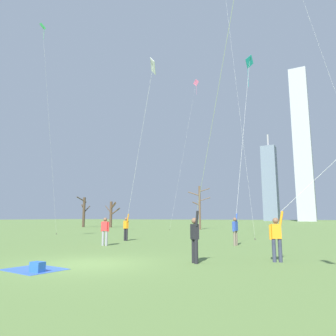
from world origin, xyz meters
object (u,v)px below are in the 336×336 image
(kite_flyer_midfield_center_red, at_px, (203,188))
(distant_kite_drifting_left_green, at_px, (45,64))
(bare_tree_center, at_px, (199,206))
(bare_tree_leftmost, at_px, (111,213))
(distant_kite_high_overhead_pink, at_px, (193,98))
(kite_flyer_midfield_left_teal, at_px, (238,194))
(kite_flyer_midfield_right_white, at_px, (130,202))
(bare_tree_rightmost, at_px, (84,211))
(bystander_strolling_midfield, at_px, (105,230))
(picnic_spot, at_px, (36,268))

(kite_flyer_midfield_center_red, distance_m, distant_kite_drifting_left_green, 23.33)
(bare_tree_center, xyz_separation_m, bare_tree_leftmost, (-16.05, 1.23, -0.89))
(distant_kite_high_overhead_pink, bearing_deg, distant_kite_drifting_left_green, -106.56)
(bare_tree_center, relative_size, bare_tree_leftmost, 1.40)
(bare_tree_center, bearing_deg, kite_flyer_midfield_left_teal, -61.88)
(kite_flyer_midfield_right_white, distance_m, distant_kite_drifting_left_green, 15.23)
(kite_flyer_midfield_center_red, distance_m, bare_tree_leftmost, 42.68)
(kite_flyer_midfield_center_red, relative_size, bare_tree_rightmost, 2.42)
(kite_flyer_midfield_left_teal, distance_m, bare_tree_leftmost, 34.73)
(bystander_strolling_midfield, bearing_deg, kite_flyer_midfield_center_red, -33.13)
(bare_tree_center, distance_m, bare_tree_leftmost, 16.12)
(bare_tree_leftmost, bearing_deg, kite_flyer_midfield_left_teal, -38.86)
(distant_kite_drifting_left_green, xyz_separation_m, bare_tree_leftmost, (-10.69, 23.43, -12.70))
(distant_kite_high_overhead_pink, relative_size, bare_tree_rightmost, 3.99)
(bystander_strolling_midfield, relative_size, bare_tree_center, 0.28)
(bystander_strolling_midfield, xyz_separation_m, distant_kite_drifting_left_green, (-9.57, 2.81, 14.10))
(bystander_strolling_midfield, bearing_deg, kite_flyer_midfield_right_white, 100.81)
(picnic_spot, height_order, bare_tree_center, bare_tree_center)
(distant_kite_drifting_left_green, distance_m, bare_tree_center, 25.71)
(kite_flyer_midfield_center_red, height_order, distant_kite_drifting_left_green, distant_kite_drifting_left_green)
(bare_tree_center, bearing_deg, bare_tree_rightmost, 179.01)
(kite_flyer_midfield_left_teal, relative_size, picnic_spot, 7.33)
(distant_kite_drifting_left_green, bearing_deg, bare_tree_center, 76.43)
(picnic_spot, relative_size, bare_tree_center, 0.33)
(bare_tree_center, bearing_deg, kite_flyer_midfield_center_red, -67.59)
(bystander_strolling_midfield, bearing_deg, distant_kite_high_overhead_pink, 99.57)
(bare_tree_leftmost, bearing_deg, bystander_strolling_midfield, -52.32)
(kite_flyer_midfield_right_white, bearing_deg, distant_kite_drifting_left_green, -175.93)
(kite_flyer_midfield_right_white, height_order, kite_flyer_midfield_center_red, kite_flyer_midfield_center_red)
(distant_kite_high_overhead_pink, distance_m, bare_tree_leftmost, 22.88)
(bare_tree_rightmost, xyz_separation_m, bare_tree_leftmost, (5.18, 0.86, -0.45))
(bystander_strolling_midfield, height_order, distant_kite_drifting_left_green, distant_kite_drifting_left_green)
(distant_kite_high_overhead_pink, xyz_separation_m, picnic_spot, (7.47, -30.09, -17.58))
(bare_tree_center, bearing_deg, bystander_strolling_midfield, -80.43)
(kite_flyer_midfield_left_teal, xyz_separation_m, bare_tree_rightmost, (-32.22, 20.92, -0.32))
(bare_tree_rightmost, bearing_deg, bare_tree_center, -0.99)
(kite_flyer_midfield_center_red, xyz_separation_m, bystander_strolling_midfield, (-8.34, 5.44, -1.63))
(distant_kite_drifting_left_green, bearing_deg, bare_tree_rightmost, 125.13)
(kite_flyer_midfield_right_white, distance_m, picnic_spot, 12.30)
(bystander_strolling_midfield, bearing_deg, kite_flyer_midfield_left_teal, 33.33)
(kite_flyer_midfield_left_teal, bearing_deg, distant_kite_high_overhead_pink, 120.51)
(bare_tree_center, bearing_deg, picnic_spot, -76.41)
(kite_flyer_midfield_center_red, distance_m, distant_kite_high_overhead_pink, 33.87)
(kite_flyer_midfield_center_red, distance_m, bare_tree_center, 32.94)
(kite_flyer_midfield_center_red, relative_size, bystander_strolling_midfield, 7.59)
(kite_flyer_midfield_right_white, bearing_deg, kite_flyer_midfield_center_red, -44.65)
(distant_kite_drifting_left_green, relative_size, bare_tree_center, 3.11)
(bystander_strolling_midfield, xyz_separation_m, bare_tree_leftmost, (-20.27, 26.24, 1.40))
(kite_flyer_midfield_left_teal, bearing_deg, distant_kite_drifting_left_green, -174.27)
(kite_flyer_midfield_left_teal, distance_m, bare_tree_rightmost, 38.42)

